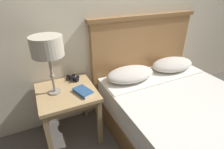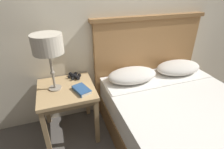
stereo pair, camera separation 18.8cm
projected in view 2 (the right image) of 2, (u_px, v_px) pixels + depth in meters
The scene contains 6 objects.
wall_back at pixel (119, 11), 1.99m from camera, with size 8.00×0.06×2.60m.
nightstand at pixel (67, 94), 1.87m from camera, with size 0.58×0.58×0.61m.
bed at pixel (182, 121), 1.82m from camera, with size 1.51×1.86×1.25m.
table_lamp at pixel (47, 45), 1.60m from camera, with size 0.29×0.29×0.57m.
book_on_nightstand at pixel (81, 90), 1.77m from camera, with size 0.18×0.24×0.04m.
binoculars_pair at pixel (74, 76), 2.02m from camera, with size 0.16×0.16×0.05m.
Camera 2 is at (-0.76, -0.83, 1.60)m, focal length 28.00 mm.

